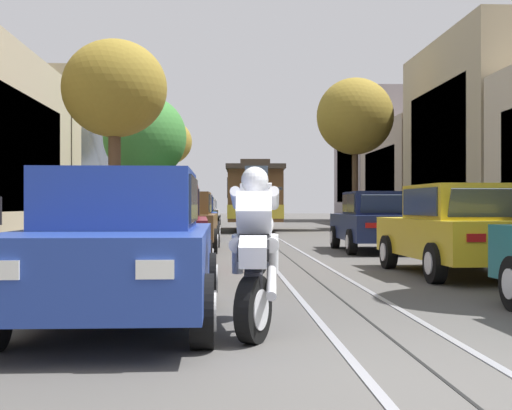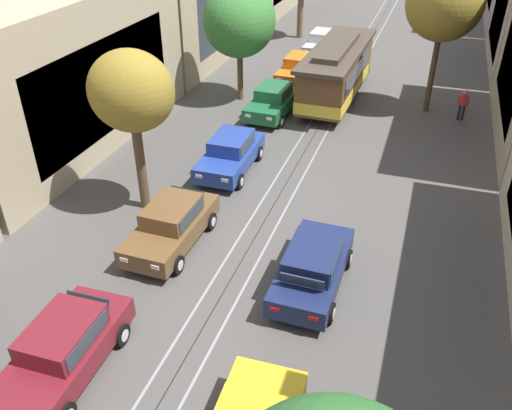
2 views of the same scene
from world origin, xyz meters
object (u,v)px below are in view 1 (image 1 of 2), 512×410
Objects in this scene: parked_car_orange_sixth_left at (199,214)px; motorcycle_with_rider at (255,243)px; parked_car_silver_far_left at (204,212)px; street_tree_kerb_left_mid at (145,138)px; street_tree_kerb_right_second at (355,117)px; pedestrian_on_left_pavement at (394,212)px; parked_car_maroon_second_left at (158,228)px; parked_car_green_fifth_left at (196,215)px; parked_car_brown_mid_left at (182,221)px; parked_car_blue_fourth_left at (191,217)px; parked_car_navy_mid_right at (376,221)px; cable_car_trolley at (254,196)px; parked_car_yellow_second_right at (459,229)px; street_tree_kerb_left_second at (114,90)px; street_tree_kerb_left_fourth at (166,143)px; parked_car_blue_near_left at (121,246)px.

motorcycle_with_rider is (1.52, -30.11, 0.06)m from parked_car_orange_sixth_left.
parked_car_silver_far_left is 10.77m from street_tree_kerb_left_mid.
pedestrian_on_left_pavement is at bearing -22.71° from street_tree_kerb_right_second.
parked_car_maroon_second_left is 23.21m from street_tree_kerb_right_second.
parked_car_green_fifth_left and parked_car_orange_sixth_left have the same top height.
parked_car_green_fifth_left is (-0.08, 12.07, 0.00)m from parked_car_brown_mid_left.
parked_car_blue_fourth_left is 8.20m from parked_car_navy_mid_right.
parked_car_orange_sixth_left is at bearing 134.71° from cable_car_trolley.
street_tree_kerb_left_second reaches higher than parked_car_yellow_second_right.
parked_car_yellow_second_right is at bearing -96.12° from street_tree_kerb_right_second.
parked_car_navy_mid_right is 15.88m from pedestrian_on_left_pavement.
parked_car_blue_fourth_left is at bearing -89.95° from parked_car_silver_far_left.
parked_car_brown_mid_left is 8.77m from parked_car_yellow_second_right.
motorcycle_with_rider is at bearing -107.65° from parked_car_navy_mid_right.
motorcycle_with_rider reaches higher than parked_car_orange_sixth_left.
parked_car_maroon_second_left is 29.57m from parked_car_silver_far_left.
street_tree_kerb_left_fourth is 18.03m from pedestrian_on_left_pavement.
street_tree_kerb_left_mid is (-2.37, -3.91, 3.56)m from parked_car_orange_sixth_left.
motorcycle_with_rider is (-3.75, -11.79, 0.06)m from parked_car_navy_mid_right.
pedestrian_on_left_pavement reaches higher than parked_car_brown_mid_left.
motorcycle_with_rider is at bearing -102.61° from street_tree_kerb_right_second.
parked_car_maroon_second_left is at bearing -114.77° from pedestrian_on_left_pavement.
parked_car_orange_sixth_left and parked_car_navy_mid_right have the same top height.
pedestrian_on_left_pavement is (12.01, -12.72, -4.38)m from street_tree_kerb_left_fourth.
parked_car_yellow_second_right is (5.22, -12.75, 0.00)m from parked_car_blue_fourth_left.
parked_car_orange_sixth_left is at bearing 90.04° from parked_car_maroon_second_left.
parked_car_green_fifth_left is 1.01× the size of parked_car_navy_mid_right.
parked_car_orange_sixth_left is at bearing 92.88° from motorcycle_with_rider.
street_tree_kerb_right_second is at bearing 77.39° from motorcycle_with_rider.
pedestrian_on_left_pavement is (9.51, 20.61, 0.12)m from parked_car_maroon_second_left.
motorcycle_with_rider is at bearing -87.12° from parked_car_orange_sixth_left.
cable_car_trolley is (5.11, 1.14, -2.70)m from street_tree_kerb_left_mid.
parked_car_navy_mid_right is (5.27, -18.32, 0.00)m from parked_car_orange_sixth_left.
street_tree_kerb_left_fourth reaches higher than parked_car_green_fifth_left.
street_tree_kerb_left_fourth is at bearing 91.14° from street_tree_kerb_left_second.
parked_car_orange_sixth_left is 3.99m from cable_car_trolley.
parked_car_blue_near_left is 1.50m from motorcycle_with_rider.
pedestrian_on_left_pavement reaches higher than parked_car_blue_near_left.
cable_car_trolley reaches higher than parked_car_green_fifth_left.
parked_car_blue_fourth_left is 9.13m from street_tree_kerb_left_mid.
parked_car_yellow_second_right is at bearing 54.79° from motorcycle_with_rider.
parked_car_green_fifth_left is 9.81m from pedestrian_on_left_pavement.
motorcycle_with_rider reaches higher than pedestrian_on_left_pavement.
parked_car_brown_mid_left and parked_car_orange_sixth_left have the same top height.
parked_car_yellow_second_right is 12.17m from street_tree_kerb_left_second.
parked_car_blue_near_left is at bearing -88.68° from parked_car_maroon_second_left.
parked_car_silver_far_left is at bearing -55.37° from street_tree_kerb_left_fourth.
street_tree_kerb_left_second is 0.97× the size of street_tree_kerb_left_mid.
parked_car_green_fifth_left is 0.48× the size of cable_car_trolley.
street_tree_kerb_left_mid is 13.64m from street_tree_kerb_left_fourth.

